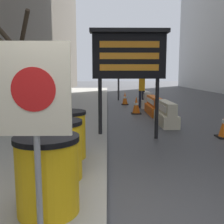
# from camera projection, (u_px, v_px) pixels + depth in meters

# --- Properties ---
(bare_tree) EXTENTS (1.86, 1.98, 3.71)m
(bare_tree) POSITION_uv_depth(u_px,v_px,m) (4.00, 67.00, 8.71)
(bare_tree) COLOR #4C3D2D
(bare_tree) RESTS_ON sidewalk_left
(barrel_drum_foreground) EXTENTS (0.75, 0.75, 0.91)m
(barrel_drum_foreground) POSITION_uv_depth(u_px,v_px,m) (48.00, 174.00, 3.02)
(barrel_drum_foreground) COLOR yellow
(barrel_drum_foreground) RESTS_ON sidewalk_left
(barrel_drum_middle) EXTENTS (0.75, 0.75, 0.91)m
(barrel_drum_middle) POSITION_uv_depth(u_px,v_px,m) (58.00, 149.00, 4.02)
(barrel_drum_middle) COLOR yellow
(barrel_drum_middle) RESTS_ON sidewalk_left
(barrel_drum_back) EXTENTS (0.75, 0.75, 0.91)m
(barrel_drum_back) POSITION_uv_depth(u_px,v_px,m) (67.00, 134.00, 5.01)
(barrel_drum_back) COLOR yellow
(barrel_drum_back) RESTS_ON sidewalk_left
(warning_sign) EXTENTS (0.67, 0.08, 1.89)m
(warning_sign) POSITION_uv_depth(u_px,v_px,m) (35.00, 104.00, 2.39)
(warning_sign) COLOR gray
(warning_sign) RESTS_ON sidewalk_left
(message_board) EXTENTS (2.01, 0.36, 2.87)m
(message_board) POSITION_uv_depth(u_px,v_px,m) (129.00, 56.00, 6.77)
(message_board) COLOR black
(message_board) RESTS_ON ground_plane
(jersey_barrier_cream) EXTENTS (0.53, 1.76, 0.80)m
(jersey_barrier_cream) POSITION_uv_depth(u_px,v_px,m) (166.00, 115.00, 8.99)
(jersey_barrier_cream) COLOR beige
(jersey_barrier_cream) RESTS_ON ground_plane
(jersey_barrier_orange_far) EXTENTS (0.52, 2.15, 0.77)m
(jersey_barrier_orange_far) POSITION_uv_depth(u_px,v_px,m) (154.00, 106.00, 11.34)
(jersey_barrier_orange_far) COLOR orange
(jersey_barrier_orange_far) RESTS_ON ground_plane
(jersey_barrier_white) EXTENTS (0.58, 1.76, 0.81)m
(jersey_barrier_white) POSITION_uv_depth(u_px,v_px,m) (146.00, 100.00, 13.81)
(jersey_barrier_white) COLOR silver
(jersey_barrier_white) RESTS_ON ground_plane
(traffic_cone_near) EXTENTS (0.40, 0.40, 0.72)m
(traffic_cone_near) POSITION_uv_depth(u_px,v_px,m) (125.00, 98.00, 14.88)
(traffic_cone_near) COLOR black
(traffic_cone_near) RESTS_ON ground_plane
(traffic_cone_far) EXTENTS (0.43, 0.43, 0.76)m
(traffic_cone_far) POSITION_uv_depth(u_px,v_px,m) (136.00, 105.00, 11.46)
(traffic_cone_far) COLOR black
(traffic_cone_far) RESTS_ON ground_plane
(traffic_light_near_curb) EXTENTS (0.28, 0.44, 4.08)m
(traffic_light_near_curb) POSITION_uv_depth(u_px,v_px,m) (119.00, 55.00, 16.89)
(traffic_light_near_curb) COLOR #2D2D30
(traffic_light_near_curb) RESTS_ON ground_plane
(pedestrian_worker) EXTENTS (0.37, 0.53, 1.84)m
(pedestrian_worker) POSITION_uv_depth(u_px,v_px,m) (142.00, 87.00, 13.39)
(pedestrian_worker) COLOR #23283D
(pedestrian_worker) RESTS_ON ground_plane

